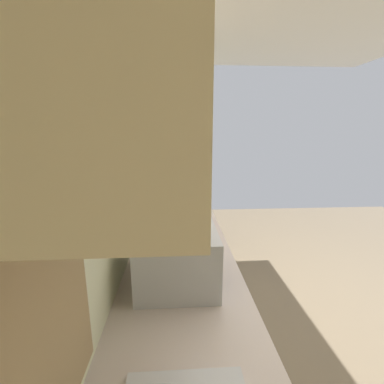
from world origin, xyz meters
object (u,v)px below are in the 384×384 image
object	(u,v)px
microwave	(178,251)
kettle	(191,218)
bowl	(188,202)
oven_range	(179,215)

from	to	relation	value
microwave	kettle	xyz separation A→B (m)	(0.77, -0.12, -0.08)
bowl	kettle	bearing A→B (deg)	-180.00
microwave	bowl	bearing A→B (deg)	-4.66
microwave	kettle	bearing A→B (deg)	-8.54
oven_range	kettle	xyz separation A→B (m)	(-1.57, -0.09, 0.50)
microwave	kettle	world-z (taller)	microwave
microwave	kettle	size ratio (longest dim) A/B	2.72
oven_range	microwave	world-z (taller)	microwave
microwave	oven_range	bearing A→B (deg)	-0.71
microwave	bowl	world-z (taller)	microwave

